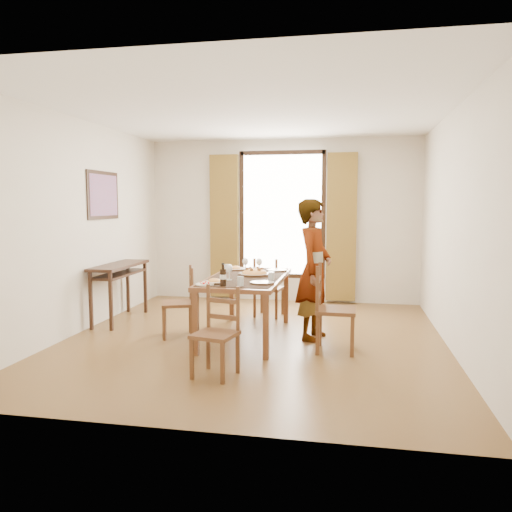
% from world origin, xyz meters
% --- Properties ---
extents(ground, '(5.00, 5.00, 0.00)m').
position_xyz_m(ground, '(0.00, 0.00, 0.00)').
color(ground, brown).
rests_on(ground, ground).
extents(room_shell, '(4.60, 5.10, 2.74)m').
position_xyz_m(room_shell, '(-0.00, 0.13, 1.54)').
color(room_shell, beige).
rests_on(room_shell, ground).
extents(console_table, '(0.38, 1.20, 0.80)m').
position_xyz_m(console_table, '(-2.03, 0.60, 0.68)').
color(console_table, '#301D10').
rests_on(console_table, ground).
extents(dining_table, '(0.89, 1.79, 0.76)m').
position_xyz_m(dining_table, '(-0.11, 0.07, 0.69)').
color(dining_table, brown).
rests_on(dining_table, ground).
extents(chair_west, '(0.50, 0.50, 0.87)m').
position_xyz_m(chair_west, '(-0.92, -0.04, 0.40)').
color(chair_west, brown).
rests_on(chair_west, ground).
extents(chair_north, '(0.43, 0.43, 0.86)m').
position_xyz_m(chair_north, '(-0.03, 1.24, 0.40)').
color(chair_north, brown).
rests_on(chair_north, ground).
extents(chair_south, '(0.45, 0.45, 0.85)m').
position_xyz_m(chair_south, '(-0.11, -1.32, 0.39)').
color(chair_south, brown).
rests_on(chair_south, ground).
extents(chair_east, '(0.43, 0.43, 0.97)m').
position_xyz_m(chair_east, '(0.95, -0.32, 0.45)').
color(chair_east, brown).
rests_on(chair_east, ground).
extents(man, '(0.78, 0.65, 1.69)m').
position_xyz_m(man, '(0.70, 0.18, 0.85)').
color(man, gray).
rests_on(man, ground).
extents(plate_sw, '(0.27, 0.27, 0.05)m').
position_xyz_m(plate_sw, '(-0.36, -0.50, 0.78)').
color(plate_sw, silver).
rests_on(plate_sw, dining_table).
extents(plate_se, '(0.27, 0.27, 0.05)m').
position_xyz_m(plate_se, '(0.18, -0.44, 0.78)').
color(plate_se, silver).
rests_on(plate_se, dining_table).
extents(plate_nw, '(0.27, 0.27, 0.05)m').
position_xyz_m(plate_nw, '(-0.37, 0.62, 0.78)').
color(plate_nw, silver).
rests_on(plate_nw, dining_table).
extents(plate_ne, '(0.27, 0.27, 0.05)m').
position_xyz_m(plate_ne, '(0.18, 0.63, 0.78)').
color(plate_ne, silver).
rests_on(plate_ne, dining_table).
extents(pasta_platter, '(0.40, 0.40, 0.10)m').
position_xyz_m(pasta_platter, '(-0.03, 0.18, 0.81)').
color(pasta_platter, orange).
rests_on(pasta_platter, dining_table).
extents(caprese_plate, '(0.20, 0.20, 0.04)m').
position_xyz_m(caprese_plate, '(-0.42, -0.66, 0.78)').
color(caprese_plate, silver).
rests_on(caprese_plate, dining_table).
extents(wine_glass_a, '(0.08, 0.08, 0.18)m').
position_xyz_m(wine_glass_a, '(-0.24, -0.25, 0.85)').
color(wine_glass_a, white).
rests_on(wine_glass_a, dining_table).
extents(wine_glass_b, '(0.08, 0.08, 0.18)m').
position_xyz_m(wine_glass_b, '(-0.02, 0.45, 0.85)').
color(wine_glass_b, white).
rests_on(wine_glass_b, dining_table).
extents(wine_glass_c, '(0.08, 0.08, 0.18)m').
position_xyz_m(wine_glass_c, '(-0.21, 0.47, 0.85)').
color(wine_glass_c, white).
rests_on(wine_glass_c, dining_table).
extents(tumbler_a, '(0.07, 0.07, 0.10)m').
position_xyz_m(tumbler_a, '(0.24, -0.21, 0.81)').
color(tumbler_a, silver).
rests_on(tumbler_a, dining_table).
extents(tumbler_b, '(0.07, 0.07, 0.10)m').
position_xyz_m(tumbler_b, '(-0.43, 0.40, 0.81)').
color(tumbler_b, silver).
rests_on(tumbler_b, dining_table).
extents(tumbler_c, '(0.07, 0.07, 0.10)m').
position_xyz_m(tumbler_c, '(-0.03, -0.62, 0.81)').
color(tumbler_c, silver).
rests_on(tumbler_c, dining_table).
extents(wine_bottle, '(0.07, 0.07, 0.25)m').
position_xyz_m(wine_bottle, '(-0.21, -0.68, 0.88)').
color(wine_bottle, black).
rests_on(wine_bottle, dining_table).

